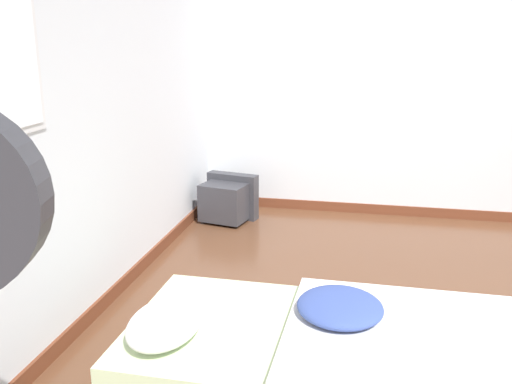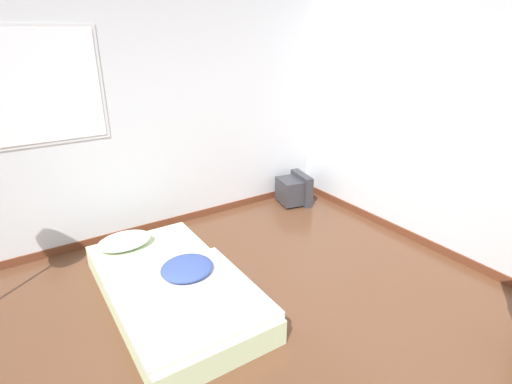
{
  "view_description": "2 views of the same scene",
  "coord_description": "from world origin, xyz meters",
  "views": [
    {
      "loc": [
        -2.63,
        1.05,
        1.62
      ],
      "look_at": [
        1.05,
        1.83,
        0.57
      ],
      "focal_mm": 40.0,
      "sensor_mm": 36.0,
      "label": 1
    },
    {
      "loc": [
        -1.15,
        -1.6,
        2.21
      ],
      "look_at": [
        1.07,
        1.74,
        0.57
      ],
      "focal_mm": 28.0,
      "sensor_mm": 36.0,
      "label": 2
    }
  ],
  "objects": [
    {
      "name": "wall_back",
      "position": [
        -0.01,
        2.65,
        1.29
      ],
      "size": [
        7.49,
        0.08,
        2.6
      ],
      "color": "silver",
      "rests_on": "ground_plane"
    },
    {
      "name": "wall_right",
      "position": [
        2.57,
        0.0,
        1.29
      ],
      "size": [
        0.08,
        7.63,
        2.6
      ],
      "color": "silver",
      "rests_on": "ground_plane"
    },
    {
      "name": "mattress_bed",
      "position": [
        -0.15,
        1.22,
        0.14
      ],
      "size": [
        1.06,
        1.97,
        0.36
      ],
      "color": "beige",
      "rests_on": "ground_plane"
    },
    {
      "name": "crt_tv",
      "position": [
        2.07,
        2.3,
        0.19
      ],
      "size": [
        0.45,
        0.49,
        0.41
      ],
      "color": "#333338",
      "rests_on": "ground_plane"
    }
  ]
}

